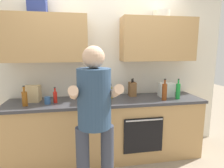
# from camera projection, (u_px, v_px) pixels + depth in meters

# --- Properties ---
(ground_plane) EXTENTS (12.00, 12.00, 0.00)m
(ground_plane) POSITION_uv_depth(u_px,v_px,m) (107.00, 156.00, 2.98)
(ground_plane) COLOR gray
(back_wall_unit) EXTENTS (4.00, 0.38, 2.50)m
(back_wall_unit) POSITION_uv_depth(u_px,v_px,m) (104.00, 58.00, 2.98)
(back_wall_unit) COLOR silver
(back_wall_unit) RESTS_ON ground
(counter) EXTENTS (2.84, 0.67, 0.90)m
(counter) POSITION_uv_depth(u_px,v_px,m) (107.00, 129.00, 2.89)
(counter) COLOR tan
(counter) RESTS_ON ground
(person_standing) EXTENTS (0.49, 0.45, 1.66)m
(person_standing) POSITION_uv_depth(u_px,v_px,m) (95.00, 114.00, 1.97)
(person_standing) COLOR #383D4C
(person_standing) RESTS_ON ground
(bottle_vinegar) EXTENTS (0.07, 0.07, 0.31)m
(bottle_vinegar) POSITION_uv_depth(u_px,v_px,m) (164.00, 92.00, 2.78)
(bottle_vinegar) COLOR brown
(bottle_vinegar) RESTS_ON counter
(bottle_syrup) EXTENTS (0.07, 0.07, 0.27)m
(bottle_syrup) POSITION_uv_depth(u_px,v_px,m) (25.00, 98.00, 2.49)
(bottle_syrup) COLOR #8C4C14
(bottle_syrup) RESTS_ON counter
(bottle_soda) EXTENTS (0.06, 0.06, 0.30)m
(bottle_soda) POSITION_uv_depth(u_px,v_px,m) (178.00, 91.00, 2.85)
(bottle_soda) COLOR #198C33
(bottle_soda) RESTS_ON counter
(bottle_soy) EXTENTS (0.08, 0.08, 0.35)m
(bottle_soy) POSITION_uv_depth(u_px,v_px,m) (97.00, 90.00, 2.79)
(bottle_soy) COLOR black
(bottle_soy) RESTS_ON counter
(bottle_hotsauce) EXTENTS (0.05, 0.05, 0.22)m
(bottle_hotsauce) POSITION_uv_depth(u_px,v_px,m) (55.00, 97.00, 2.65)
(bottle_hotsauce) COLOR red
(bottle_hotsauce) RESTS_ON counter
(bottle_juice) EXTENTS (0.07, 0.07, 0.27)m
(bottle_juice) POSITION_uv_depth(u_px,v_px,m) (81.00, 90.00, 2.91)
(bottle_juice) COLOR orange
(bottle_juice) RESTS_ON counter
(bottle_oil) EXTENTS (0.07, 0.07, 0.21)m
(bottle_oil) POSITION_uv_depth(u_px,v_px,m) (111.00, 92.00, 2.91)
(bottle_oil) COLOR olive
(bottle_oil) RESTS_ON counter
(cup_ceramic) EXTENTS (0.08, 0.08, 0.10)m
(cup_ceramic) POSITION_uv_depth(u_px,v_px,m) (99.00, 100.00, 2.63)
(cup_ceramic) COLOR #BF4C47
(cup_ceramic) RESTS_ON counter
(cup_tea) EXTENTS (0.08, 0.08, 0.10)m
(cup_tea) POSITION_uv_depth(u_px,v_px,m) (47.00, 100.00, 2.60)
(cup_tea) COLOR #33598C
(cup_tea) RESTS_ON counter
(knife_block) EXTENTS (0.10, 0.14, 0.28)m
(knife_block) POSITION_uv_depth(u_px,v_px,m) (132.00, 89.00, 3.03)
(knife_block) COLOR brown
(knife_block) RESTS_ON counter
(grocery_bag_produce) EXTENTS (0.23, 0.17, 0.21)m
(grocery_bag_produce) POSITION_uv_depth(u_px,v_px,m) (166.00, 90.00, 3.01)
(grocery_bag_produce) COLOR silver
(grocery_bag_produce) RESTS_ON counter
(grocery_bag_bread) EXTENTS (0.23, 0.19, 0.22)m
(grocery_bag_bread) POSITION_uv_depth(u_px,v_px,m) (32.00, 94.00, 2.72)
(grocery_bag_bread) COLOR tan
(grocery_bag_bread) RESTS_ON counter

